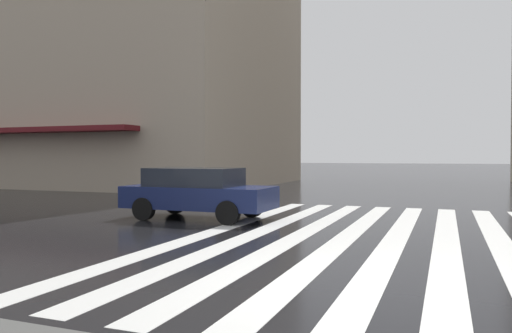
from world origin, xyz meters
The scene contains 4 objects.
ground_plane centered at (0.00, 0.00, 0.00)m, with size 220.00×220.00×0.00m, color black.
zebra_crossing centered at (4.00, 0.31, 0.00)m, with size 13.00×7.50×0.01m.
haussmann_block_mid centered at (19.99, 19.63, 10.77)m, with size 16.20×22.08×22.01m.
car_navy centered at (5.50, 5.23, 0.76)m, with size 1.85×4.10×1.41m.
Camera 1 is at (-6.56, -1.18, 1.75)m, focal length 34.51 mm.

